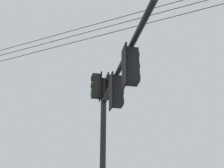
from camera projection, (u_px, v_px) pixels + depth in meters
name	position (u px, v px, depth m)	size (l,w,h in m)	color
signal_mast_assembly	(110.00, 113.00, 8.56)	(2.07, 5.39, 6.92)	black
overhead_wire_span	(74.00, 36.00, 11.77)	(19.61, 24.76, 0.86)	black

